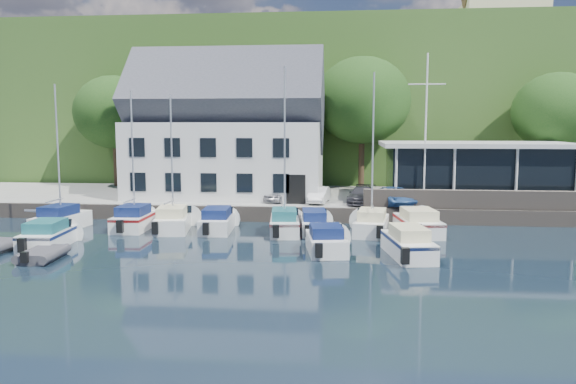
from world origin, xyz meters
name	(u,v)px	position (x,y,z in m)	size (l,w,h in m)	color
ground	(306,264)	(0.00, 0.00, 0.00)	(180.00, 180.00, 0.00)	black
quay	(321,201)	(0.00, 17.50, 0.50)	(60.00, 13.00, 1.00)	gray
quay_face	(317,215)	(0.00, 11.00, 0.50)	(60.00, 0.30, 1.00)	#61574E
hillside	(333,113)	(0.00, 62.00, 8.00)	(160.00, 75.00, 16.00)	#375A21
field_patch	(383,64)	(8.00, 70.00, 16.15)	(50.00, 30.00, 0.30)	#516231
farmhouse	(502,17)	(22.00, 52.00, 20.10)	(10.40, 7.00, 8.20)	beige
harbor_building	(227,138)	(-7.00, 16.50, 5.35)	(14.40, 8.20, 8.70)	silver
club_pavilion	(474,171)	(11.00, 16.00, 3.05)	(13.20, 7.20, 4.10)	black
seawall	(506,200)	(12.00, 11.40, 1.60)	(18.00, 0.50, 1.20)	#61574E
gangway	(60,224)	(-16.50, 9.00, 0.00)	(1.20, 6.00, 1.40)	silver
car_silver	(280,193)	(-2.72, 13.67, 1.56)	(1.33, 3.30, 1.12)	#B5B5BA
car_white	(319,195)	(0.03, 13.27, 1.54)	(1.15, 3.29, 1.08)	silver
car_dgrey	(362,195)	(2.96, 13.14, 1.58)	(1.62, 3.99, 1.16)	#333339
car_blue	(395,195)	(5.16, 12.73, 1.65)	(1.49, 3.77, 1.29)	#2C5188
flagpole	(426,130)	(7.02, 12.64, 5.97)	(2.39, 0.20, 9.95)	silver
tree_0	(115,131)	(-18.07, 22.21, 5.78)	(6.99, 6.99, 9.56)	#123710
tree_1	(168,124)	(-13.22, 21.80, 6.41)	(7.92, 7.92, 10.82)	#123710
tree_2	(276,122)	(-4.11, 22.78, 6.54)	(8.10, 8.10, 11.07)	#123710
tree_3	(362,123)	(3.20, 22.32, 6.47)	(8.00, 8.00, 10.94)	#123710
tree_5	(556,132)	(18.47, 21.57, 5.73)	(6.92, 6.92, 9.46)	#123710
boat_r1_0	(58,152)	(-15.33, 7.01, 4.71)	(1.89, 5.89, 9.41)	white
boat_r1_1	(133,154)	(-10.97, 7.67, 4.61)	(2.01, 5.75, 9.22)	white
boat_r1_2	(172,155)	(-8.50, 7.49, 4.54)	(2.03, 5.92, 9.08)	white
boat_r1_3	(218,219)	(-5.82, 7.69, 0.72)	(1.89, 6.07, 1.43)	white
boat_r1_4	(285,157)	(-1.73, 7.31, 4.48)	(1.81, 6.09, 8.95)	white
boat_r1_5	(314,221)	(-0.01, 7.84, 0.68)	(1.72, 6.16, 1.36)	white
boat_r1_6	(373,158)	(3.35, 7.66, 4.44)	(1.92, 5.94, 8.88)	white
boat_r1_7	(418,221)	(6.06, 7.87, 0.75)	(2.20, 6.20, 1.51)	white
boat_r2_0	(49,233)	(-13.66, 2.48, 0.71)	(2.00, 5.65, 1.42)	white
boat_r2_3	(326,239)	(0.85, 2.55, 0.70)	(1.97, 5.06, 1.40)	white
boat_r2_4	(408,241)	(4.84, 2.09, 0.76)	(1.86, 6.24, 1.52)	white
dinghy_1	(43,253)	(-12.48, -0.29, 0.34)	(1.74, 2.91, 0.68)	#39393E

